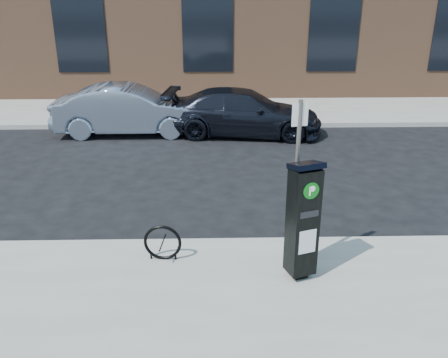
{
  "coord_description": "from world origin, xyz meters",
  "views": [
    {
      "loc": [
        0.17,
        -7.5,
        4.31
      ],
      "look_at": [
        0.37,
        0.5,
        1.12
      ],
      "focal_mm": 38.0,
      "sensor_mm": 36.0,
      "label": 1
    }
  ],
  "objects_px": {
    "parking_kiosk": "(303,220)",
    "sign_pole": "(295,190)",
    "bike_rack": "(163,243)",
    "car_dark": "(243,112)",
    "car_silver": "(129,110)"
  },
  "relations": [
    {
      "from": "parking_kiosk",
      "to": "car_silver",
      "type": "bearing_deg",
      "value": 95.61
    },
    {
      "from": "parking_kiosk",
      "to": "sign_pole",
      "type": "bearing_deg",
      "value": 88.43
    },
    {
      "from": "bike_rack",
      "to": "car_silver",
      "type": "distance_m",
      "value": 8.25
    },
    {
      "from": "parking_kiosk",
      "to": "sign_pole",
      "type": "relative_size",
      "value": 0.7
    },
    {
      "from": "car_silver",
      "to": "car_dark",
      "type": "xyz_separation_m",
      "value": [
        3.62,
        -0.17,
        -0.06
      ]
    },
    {
      "from": "bike_rack",
      "to": "car_dark",
      "type": "height_order",
      "value": "car_dark"
    },
    {
      "from": "bike_rack",
      "to": "car_silver",
      "type": "height_order",
      "value": "car_silver"
    },
    {
      "from": "sign_pole",
      "to": "car_silver",
      "type": "xyz_separation_m",
      "value": [
        -3.9,
        8.33,
        -0.73
      ]
    },
    {
      "from": "bike_rack",
      "to": "car_dark",
      "type": "distance_m",
      "value": 8.08
    },
    {
      "from": "parking_kiosk",
      "to": "bike_rack",
      "type": "distance_m",
      "value": 2.34
    },
    {
      "from": "sign_pole",
      "to": "car_silver",
      "type": "bearing_deg",
      "value": 101.64
    },
    {
      "from": "car_silver",
      "to": "car_dark",
      "type": "relative_size",
      "value": 0.95
    },
    {
      "from": "sign_pole",
      "to": "car_dark",
      "type": "bearing_deg",
      "value": 78.5
    },
    {
      "from": "car_silver",
      "to": "car_dark",
      "type": "distance_m",
      "value": 3.63
    },
    {
      "from": "parking_kiosk",
      "to": "car_silver",
      "type": "distance_m",
      "value": 9.48
    }
  ]
}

